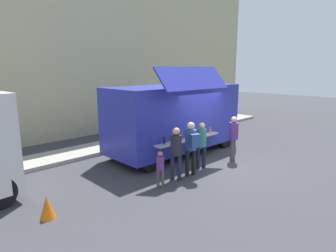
{
  "coord_description": "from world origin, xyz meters",
  "views": [
    {
      "loc": [
        -8.55,
        -5.87,
        3.44
      ],
      "look_at": [
        -1.09,
        1.58,
        1.3
      ],
      "focal_mm": 30.29,
      "sensor_mm": 36.0,
      "label": 1
    }
  ],
  "objects_px": {
    "customer_extra_browsing": "(233,134)",
    "traffic_cone_orange": "(47,207)",
    "customer_rear_waiting": "(176,149)",
    "customer_front_ordering": "(201,141)",
    "child_near_queue": "(160,166)",
    "customer_mid_with_backpack": "(191,143)",
    "trash_bin": "(190,122)",
    "food_truck_main": "(175,117)"
  },
  "relations": [
    {
      "from": "customer_rear_waiting",
      "to": "customer_extra_browsing",
      "type": "distance_m",
      "value": 2.96
    },
    {
      "from": "customer_mid_with_backpack",
      "to": "customer_extra_browsing",
      "type": "distance_m",
      "value": 2.35
    },
    {
      "from": "customer_front_ordering",
      "to": "child_near_queue",
      "type": "xyz_separation_m",
      "value": [
        -2.16,
        -0.2,
        -0.32
      ]
    },
    {
      "from": "food_truck_main",
      "to": "customer_rear_waiting",
      "type": "xyz_separation_m",
      "value": [
        -2.13,
        -2.06,
        -0.52
      ]
    },
    {
      "from": "child_near_queue",
      "to": "customer_extra_browsing",
      "type": "bearing_deg",
      "value": -38.58
    },
    {
      "from": "customer_front_ordering",
      "to": "customer_mid_with_backpack",
      "type": "bearing_deg",
      "value": 137.78
    },
    {
      "from": "customer_rear_waiting",
      "to": "customer_front_ordering",
      "type": "bearing_deg",
      "value": -30.97
    },
    {
      "from": "customer_mid_with_backpack",
      "to": "child_near_queue",
      "type": "xyz_separation_m",
      "value": [
        -1.35,
        0.03,
        -0.43
      ]
    },
    {
      "from": "trash_bin",
      "to": "food_truck_main",
      "type": "bearing_deg",
      "value": -147.78
    },
    {
      "from": "traffic_cone_orange",
      "to": "customer_front_ordering",
      "type": "bearing_deg",
      "value": -4.25
    },
    {
      "from": "trash_bin",
      "to": "traffic_cone_orange",
      "type": "bearing_deg",
      "value": -158.13
    },
    {
      "from": "trash_bin",
      "to": "customer_rear_waiting",
      "type": "distance_m",
      "value": 7.3
    },
    {
      "from": "traffic_cone_orange",
      "to": "customer_rear_waiting",
      "type": "bearing_deg",
      "value": -7.59
    },
    {
      "from": "traffic_cone_orange",
      "to": "customer_extra_browsing",
      "type": "height_order",
      "value": "customer_extra_browsing"
    },
    {
      "from": "food_truck_main",
      "to": "child_near_queue",
      "type": "relative_size",
      "value": 5.24
    },
    {
      "from": "trash_bin",
      "to": "customer_extra_browsing",
      "type": "height_order",
      "value": "customer_extra_browsing"
    },
    {
      "from": "customer_rear_waiting",
      "to": "customer_mid_with_backpack",
      "type": "bearing_deg",
      "value": -45.65
    },
    {
      "from": "food_truck_main",
      "to": "customer_rear_waiting",
      "type": "relative_size",
      "value": 3.43
    },
    {
      "from": "customer_extra_browsing",
      "to": "child_near_queue",
      "type": "xyz_separation_m",
      "value": [
        -3.7,
        0.11,
        -0.36
      ]
    },
    {
      "from": "trash_bin",
      "to": "child_near_queue",
      "type": "height_order",
      "value": "child_near_queue"
    },
    {
      "from": "customer_front_ordering",
      "to": "child_near_queue",
      "type": "height_order",
      "value": "customer_front_ordering"
    },
    {
      "from": "food_truck_main",
      "to": "child_near_queue",
      "type": "xyz_separation_m",
      "value": [
        -2.88,
        -2.13,
        -0.86
      ]
    },
    {
      "from": "customer_front_ordering",
      "to": "child_near_queue",
      "type": "relative_size",
      "value": 1.48
    },
    {
      "from": "traffic_cone_orange",
      "to": "customer_mid_with_backpack",
      "type": "height_order",
      "value": "customer_mid_with_backpack"
    },
    {
      "from": "food_truck_main",
      "to": "customer_mid_with_backpack",
      "type": "distance_m",
      "value": 2.68
    },
    {
      "from": "trash_bin",
      "to": "customer_front_ordering",
      "type": "bearing_deg",
      "value": -135.98
    },
    {
      "from": "trash_bin",
      "to": "customer_mid_with_backpack",
      "type": "height_order",
      "value": "customer_mid_with_backpack"
    },
    {
      "from": "food_truck_main",
      "to": "customer_extra_browsing",
      "type": "height_order",
      "value": "food_truck_main"
    },
    {
      "from": "trash_bin",
      "to": "customer_front_ordering",
      "type": "relative_size",
      "value": 0.64
    },
    {
      "from": "customer_mid_with_backpack",
      "to": "customer_extra_browsing",
      "type": "height_order",
      "value": "customer_mid_with_backpack"
    },
    {
      "from": "traffic_cone_orange",
      "to": "customer_extra_browsing",
      "type": "bearing_deg",
      "value": -5.87
    },
    {
      "from": "food_truck_main",
      "to": "customer_extra_browsing",
      "type": "relative_size",
      "value": 3.4
    },
    {
      "from": "child_near_queue",
      "to": "traffic_cone_orange",
      "type": "bearing_deg",
      "value": 132.36
    },
    {
      "from": "trash_bin",
      "to": "child_near_queue",
      "type": "distance_m",
      "value": 7.93
    },
    {
      "from": "trash_bin",
      "to": "customer_extra_browsing",
      "type": "relative_size",
      "value": 0.61
    },
    {
      "from": "customer_mid_with_backpack",
      "to": "customer_rear_waiting",
      "type": "distance_m",
      "value": 0.62
    },
    {
      "from": "customer_front_ordering",
      "to": "customer_mid_with_backpack",
      "type": "xyz_separation_m",
      "value": [
        -0.81,
        -0.22,
        0.12
      ]
    },
    {
      "from": "food_truck_main",
      "to": "child_near_queue",
      "type": "distance_m",
      "value": 3.69
    },
    {
      "from": "customer_extra_browsing",
      "to": "traffic_cone_orange",
      "type": "bearing_deg",
      "value": 66.62
    },
    {
      "from": "customer_rear_waiting",
      "to": "child_near_queue",
      "type": "distance_m",
      "value": 0.82
    },
    {
      "from": "traffic_cone_orange",
      "to": "trash_bin",
      "type": "xyz_separation_m",
      "value": [
        9.64,
        3.87,
        0.24
      ]
    },
    {
      "from": "customer_extra_browsing",
      "to": "customer_mid_with_backpack",
      "type": "bearing_deg",
      "value": 70.48
    }
  ]
}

